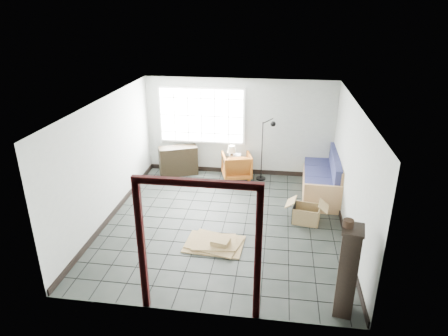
# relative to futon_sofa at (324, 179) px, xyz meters

# --- Properties ---
(ground) EXTENTS (5.50, 5.50, 0.00)m
(ground) POSITION_rel_futon_sofa_xyz_m (-2.22, -1.79, -0.36)
(ground) COLOR black
(ground) RESTS_ON ground
(room_shell) EXTENTS (5.02, 5.52, 2.61)m
(room_shell) POSITION_rel_futon_sofa_xyz_m (-2.22, -1.77, 1.31)
(room_shell) COLOR #A0A69F
(room_shell) RESTS_ON ground
(window_panel) EXTENTS (2.32, 0.08, 1.52)m
(window_panel) POSITION_rel_futon_sofa_xyz_m (-3.22, 0.91, 1.24)
(window_panel) COLOR silver
(window_panel) RESTS_ON ground
(doorway_trim) EXTENTS (1.80, 0.08, 2.20)m
(doorway_trim) POSITION_rel_futon_sofa_xyz_m (-2.22, -4.49, 1.02)
(doorway_trim) COLOR #370C0D
(doorway_trim) RESTS_ON ground
(futon_sofa) EXTENTS (0.96, 2.31, 1.01)m
(futon_sofa) POSITION_rel_futon_sofa_xyz_m (0.00, 0.00, 0.00)
(futon_sofa) COLOR #A37949
(futon_sofa) RESTS_ON ground
(armchair) EXTENTS (0.89, 0.86, 0.76)m
(armchair) POSITION_rel_futon_sofa_xyz_m (-2.24, 0.61, 0.01)
(armchair) COLOR #934015
(armchair) RESTS_ON ground
(side_table) EXTENTS (0.60, 0.60, 0.53)m
(side_table) POSITION_rel_futon_sofa_xyz_m (-2.37, 0.61, 0.07)
(side_table) COLOR black
(side_table) RESTS_ON ground
(table_lamp) EXTENTS (0.31, 0.31, 0.37)m
(table_lamp) POSITION_rel_futon_sofa_xyz_m (-2.37, 0.60, 0.43)
(table_lamp) COLOR black
(table_lamp) RESTS_ON side_table
(projector) EXTENTS (0.32, 0.25, 0.11)m
(projector) POSITION_rel_futon_sofa_xyz_m (-2.29, 0.66, 0.22)
(projector) COLOR silver
(projector) RESTS_ON side_table
(floor_lamp) EXTENTS (0.50, 0.31, 1.69)m
(floor_lamp) POSITION_rel_futon_sofa_xyz_m (-1.45, 0.58, 0.54)
(floor_lamp) COLOR black
(floor_lamp) RESTS_ON ground
(console_shelf) EXTENTS (1.09, 0.77, 0.79)m
(console_shelf) POSITION_rel_futon_sofa_xyz_m (-3.83, 0.61, 0.03)
(console_shelf) COLOR black
(console_shelf) RESTS_ON ground
(tall_shelf) EXTENTS (0.37, 0.44, 1.46)m
(tall_shelf) POSITION_rel_futon_sofa_xyz_m (-0.07, -4.19, 0.38)
(tall_shelf) COLOR black
(tall_shelf) RESTS_ON ground
(pot) EXTENTS (0.17, 0.17, 0.11)m
(pot) POSITION_rel_futon_sofa_xyz_m (-0.14, -4.17, 1.15)
(pot) COLOR black
(pot) RESTS_ON tall_shelf
(open_box) EXTENTS (0.95, 0.57, 0.50)m
(open_box) POSITION_rel_futon_sofa_xyz_m (-0.49, -1.53, -0.18)
(open_box) COLOR olive
(open_box) RESTS_ON ground
(cardboard_pile) EXTENTS (1.17, 0.95, 0.16)m
(cardboard_pile) POSITION_rel_futon_sofa_xyz_m (-2.28, -2.69, -0.32)
(cardboard_pile) COLOR olive
(cardboard_pile) RESTS_ON ground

